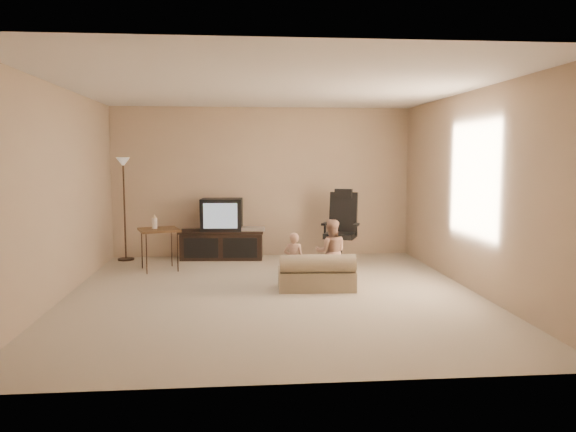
% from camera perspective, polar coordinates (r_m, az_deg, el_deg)
% --- Properties ---
extents(floor, '(5.50, 5.50, 0.00)m').
position_cam_1_polar(floor, '(6.94, -1.51, -7.93)').
color(floor, '#B8A692').
rests_on(floor, ground).
extents(room_shell, '(5.50, 5.50, 5.50)m').
position_cam_1_polar(room_shell, '(6.74, -1.54, 4.70)').
color(room_shell, white).
rests_on(room_shell, floor).
extents(tv_stand, '(1.41, 0.61, 1.00)m').
position_cam_1_polar(tv_stand, '(9.31, -6.70, -1.81)').
color(tv_stand, black).
rests_on(tv_stand, floor).
extents(office_chair, '(0.70, 0.72, 1.17)m').
position_cam_1_polar(office_chair, '(8.95, 5.43, -2.07)').
color(office_chair, black).
rests_on(office_chair, floor).
extents(side_table, '(0.70, 0.70, 0.84)m').
position_cam_1_polar(side_table, '(8.50, -13.01, -1.40)').
color(side_table, brown).
rests_on(side_table, floor).
extents(floor_lamp, '(0.26, 0.26, 1.67)m').
position_cam_1_polar(floor_lamp, '(9.41, -16.34, 2.99)').
color(floor_lamp, '#312115').
rests_on(floor_lamp, floor).
extents(child_sofa, '(0.99, 0.59, 0.47)m').
position_cam_1_polar(child_sofa, '(7.13, 2.94, -5.99)').
color(child_sofa, gray).
rests_on(child_sofa, floor).
extents(toddler_left, '(0.30, 0.25, 0.72)m').
position_cam_1_polar(toddler_left, '(7.20, 0.60, -4.51)').
color(toddler_left, tan).
rests_on(toddler_left, floor).
extents(toddler_right, '(0.44, 0.27, 0.86)m').
position_cam_1_polar(toddler_right, '(7.39, 4.39, -3.67)').
color(toddler_right, tan).
rests_on(toddler_right, floor).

